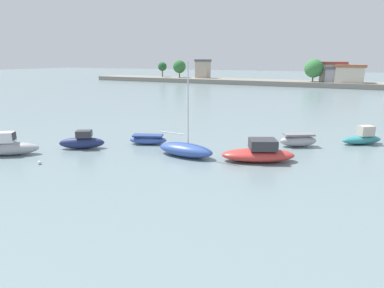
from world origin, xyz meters
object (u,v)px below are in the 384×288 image
Objects in this scene: moored_boat_6 at (259,153)px; moored_boat_7 at (298,140)px; mooring_buoy_0 at (40,163)px; moored_boat_8 at (363,138)px; moored_boat_3 at (82,142)px; moored_boat_4 at (148,140)px; mooring_buoy_1 at (2,135)px; moored_boat_5 at (186,149)px; moored_boat_2 at (9,147)px.

moored_boat_6 is 5.84m from moored_boat_7.
moored_boat_8 is at bearing 37.63° from mooring_buoy_0.
moored_boat_8 is (7.15, 8.79, -0.06)m from moored_boat_6.
moored_boat_4 is at bearing 10.49° from moored_boat_3.
moored_boat_7 reaches higher than mooring_buoy_1.
moored_boat_6 reaches higher than moored_boat_7.
moored_boat_8 is (12.59, 10.07, 0.01)m from moored_boat_5.
moored_boat_4 is 0.48× the size of moored_boat_5.
mooring_buoy_0 is (-8.64, -6.29, -0.42)m from moored_boat_5.
moored_boat_3 is 18.50m from moored_boat_7.
moored_boat_6 is at bearing -140.45° from moored_boat_7.
moored_boat_2 is at bearing -165.11° from moored_boat_3.
moored_boat_3 is at bearing 12.19° from moored_boat_2.
moored_boat_3 is 24.54m from moored_boat_8.
moored_boat_6 is (5.44, 1.29, 0.07)m from moored_boat_5.
moored_boat_3 is 4.45m from mooring_buoy_0.
moored_boat_3 reaches higher than mooring_buoy_1.
moored_boat_4 is at bearing 152.65° from moored_boat_6.
mooring_buoy_0 is 11.36m from mooring_buoy_1.
mooring_buoy_0 is (4.07, -0.56, -0.52)m from moored_boat_2.
moored_boat_5 is at bearing -8.53° from moored_boat_2.
moored_boat_2 is 4.14m from mooring_buoy_0.
moored_boat_5 is 10.11m from moored_boat_7.
mooring_buoy_0 is at bearing -117.47° from moored_boat_3.
moored_boat_4 is 0.61× the size of moored_boat_6.
moored_boat_5 is at bearing -167.69° from moored_boat_7.
mooring_buoy_1 is at bearing 163.10° from moored_boat_6.
moored_boat_4 is 0.94× the size of moored_boat_8.
mooring_buoy_1 reaches higher than mooring_buoy_0.
moored_boat_2 is 5.46m from moored_boat_3.
mooring_buoy_1 is at bearing 173.07° from moored_boat_4.
moored_boat_2 is at bearing 176.40° from moored_boat_6.
moored_boat_5 is 1.95× the size of moored_boat_8.
moored_boat_6 reaches higher than moored_boat_4.
moored_boat_5 is at bearing 6.26° from mooring_buoy_1.
moored_boat_2 is at bearing -158.94° from moored_boat_4.
moored_boat_3 is at bearing 92.66° from mooring_buoy_0.
mooring_buoy_0 is at bearing -138.25° from moored_boat_4.
moored_boat_4 is 10.09m from moored_boat_6.
moored_boat_5 is 28.05× the size of mooring_buoy_0.
moored_boat_2 is at bearing -153.15° from moored_boat_5.
moored_boat_8 is at bearing -0.82° from moored_boat_2.
moored_boat_5 is 10.70m from mooring_buoy_0.
moored_boat_3 is 1.01× the size of moored_boat_8.
moored_boat_6 is 1.71× the size of moored_boat_7.
moored_boat_6 is (18.15, 7.02, -0.03)m from moored_boat_2.
moored_boat_6 reaches higher than moored_boat_3.
moored_boat_2 is 19.46m from moored_boat_6.
moored_boat_2 is 7.46m from mooring_buoy_1.
mooring_buoy_0 is 0.75× the size of mooring_buoy_1.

